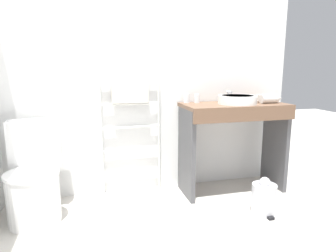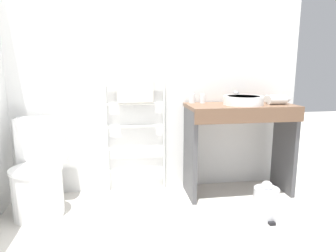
# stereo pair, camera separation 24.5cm
# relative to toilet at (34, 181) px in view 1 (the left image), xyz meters

# --- Properties ---
(wall_back) EXTENTS (2.96, 0.12, 2.57)m
(wall_back) POSITION_rel_toilet_xyz_m (1.04, 0.44, 0.97)
(wall_back) COLOR white
(wall_back) RESTS_ON ground_plane
(toilet) EXTENTS (0.42, 0.54, 0.80)m
(toilet) POSITION_rel_toilet_xyz_m (0.00, 0.00, 0.00)
(toilet) COLOR white
(toilet) RESTS_ON ground_plane
(towel_radiator) EXTENTS (0.59, 0.06, 1.15)m
(towel_radiator) POSITION_rel_toilet_xyz_m (0.84, 0.33, 0.50)
(towel_radiator) COLOR white
(towel_radiator) RESTS_ON ground_plane
(vanity_counter) EXTENTS (1.00, 0.49, 0.88)m
(vanity_counter) POSITION_rel_toilet_xyz_m (1.82, 0.10, 0.28)
(vanity_counter) COLOR brown
(vanity_counter) RESTS_ON ground_plane
(sink_basin) EXTENTS (0.37, 0.37, 0.08)m
(sink_basin) POSITION_rel_toilet_xyz_m (1.83, 0.09, 0.61)
(sink_basin) COLOR white
(sink_basin) RESTS_ON vanity_counter
(faucet) EXTENTS (0.02, 0.10, 0.11)m
(faucet) POSITION_rel_toilet_xyz_m (1.83, 0.28, 0.64)
(faucet) COLOR silver
(faucet) RESTS_ON vanity_counter
(cup_near_wall) EXTENTS (0.06, 0.06, 0.09)m
(cup_near_wall) POSITION_rel_toilet_xyz_m (1.39, 0.29, 0.61)
(cup_near_wall) COLOR white
(cup_near_wall) RESTS_ON vanity_counter
(cup_near_edge) EXTENTS (0.06, 0.06, 0.09)m
(cup_near_edge) POSITION_rel_toilet_xyz_m (1.49, 0.27, 0.61)
(cup_near_edge) COLOR white
(cup_near_edge) RESTS_ON vanity_counter
(hair_dryer) EXTENTS (0.23, 0.18, 0.09)m
(hair_dryer) POSITION_rel_toilet_xyz_m (2.17, 0.07, 0.61)
(hair_dryer) COLOR white
(hair_dryer) RESTS_ON vanity_counter
(trash_bin) EXTENTS (0.21, 0.24, 0.32)m
(trash_bin) POSITION_rel_toilet_xyz_m (1.85, -0.41, -0.18)
(trash_bin) COLOR silver
(trash_bin) RESTS_ON ground_plane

